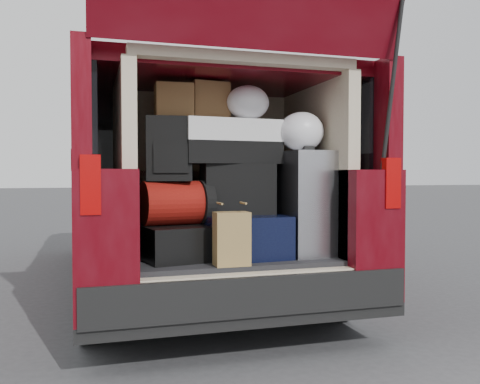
{
  "coord_description": "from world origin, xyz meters",
  "views": [
    {
      "loc": [
        -0.86,
        -2.97,
        1.07
      ],
      "look_at": [
        0.08,
        0.2,
        0.96
      ],
      "focal_mm": 38.0,
      "sensor_mm": 36.0,
      "label": 1
    }
  ],
  "objects_px": {
    "black_soft_case": "(237,189)",
    "backpack": "(169,149)",
    "silver_roller": "(302,203)",
    "red_duffel": "(176,203)",
    "kraft_bag": "(232,239)",
    "black_hardshell": "(171,242)",
    "navy_hardshell": "(240,235)",
    "twotone_duffel": "(229,142)"
  },
  "relations": [
    {
      "from": "black_soft_case",
      "to": "twotone_duffel",
      "type": "xyz_separation_m",
      "value": [
        -0.05,
        0.02,
        0.3
      ]
    },
    {
      "from": "backpack",
      "to": "red_duffel",
      "type": "bearing_deg",
      "value": 17.5
    },
    {
      "from": "backpack",
      "to": "silver_roller",
      "type": "bearing_deg",
      "value": 3.19
    },
    {
      "from": "navy_hardshell",
      "to": "black_soft_case",
      "type": "height_order",
      "value": "black_soft_case"
    },
    {
      "from": "navy_hardshell",
      "to": "twotone_duffel",
      "type": "distance_m",
      "value": 0.6
    },
    {
      "from": "kraft_bag",
      "to": "twotone_duffel",
      "type": "relative_size",
      "value": 0.49
    },
    {
      "from": "red_duffel",
      "to": "twotone_duffel",
      "type": "height_order",
      "value": "twotone_duffel"
    },
    {
      "from": "navy_hardshell",
      "to": "kraft_bag",
      "type": "height_order",
      "value": "kraft_bag"
    },
    {
      "from": "navy_hardshell",
      "to": "kraft_bag",
      "type": "bearing_deg",
      "value": -117.63
    },
    {
      "from": "kraft_bag",
      "to": "black_soft_case",
      "type": "height_order",
      "value": "black_soft_case"
    },
    {
      "from": "navy_hardshell",
      "to": "silver_roller",
      "type": "xyz_separation_m",
      "value": [
        0.41,
        -0.06,
        0.2
      ]
    },
    {
      "from": "silver_roller",
      "to": "twotone_duffel",
      "type": "xyz_separation_m",
      "value": [
        -0.46,
        0.12,
        0.4
      ]
    },
    {
      "from": "black_hardshell",
      "to": "backpack",
      "type": "height_order",
      "value": "backpack"
    },
    {
      "from": "silver_roller",
      "to": "red_duffel",
      "type": "height_order",
      "value": "silver_roller"
    },
    {
      "from": "black_soft_case",
      "to": "red_duffel",
      "type": "bearing_deg",
      "value": -171.58
    },
    {
      "from": "navy_hardshell",
      "to": "twotone_duffel",
      "type": "xyz_separation_m",
      "value": [
        -0.05,
        0.06,
        0.6
      ]
    },
    {
      "from": "kraft_bag",
      "to": "black_hardshell",
      "type": "bearing_deg",
      "value": 131.6
    },
    {
      "from": "kraft_bag",
      "to": "backpack",
      "type": "height_order",
      "value": "backpack"
    },
    {
      "from": "black_hardshell",
      "to": "red_duffel",
      "type": "bearing_deg",
      "value": -18.3
    },
    {
      "from": "backpack",
      "to": "twotone_duffel",
      "type": "xyz_separation_m",
      "value": [
        0.4,
        0.07,
        0.05
      ]
    },
    {
      "from": "silver_roller",
      "to": "red_duffel",
      "type": "relative_size",
      "value": 1.61
    },
    {
      "from": "backpack",
      "to": "black_hardshell",
      "type": "bearing_deg",
      "value": 49.93
    },
    {
      "from": "silver_roller",
      "to": "kraft_bag",
      "type": "bearing_deg",
      "value": -156.9
    },
    {
      "from": "black_hardshell",
      "to": "black_soft_case",
      "type": "height_order",
      "value": "black_soft_case"
    },
    {
      "from": "red_duffel",
      "to": "backpack",
      "type": "height_order",
      "value": "backpack"
    },
    {
      "from": "black_soft_case",
      "to": "backpack",
      "type": "distance_m",
      "value": 0.52
    },
    {
      "from": "navy_hardshell",
      "to": "backpack",
      "type": "xyz_separation_m",
      "value": [
        -0.46,
        -0.01,
        0.54
      ]
    },
    {
      "from": "navy_hardshell",
      "to": "kraft_bag",
      "type": "xyz_separation_m",
      "value": [
        -0.15,
        -0.34,
        0.02
      ]
    },
    {
      "from": "kraft_bag",
      "to": "twotone_duffel",
      "type": "xyz_separation_m",
      "value": [
        0.09,
        0.39,
        0.58
      ]
    },
    {
      "from": "twotone_duffel",
      "to": "red_duffel",
      "type": "bearing_deg",
      "value": -175.0
    },
    {
      "from": "navy_hardshell",
      "to": "red_duffel",
      "type": "xyz_separation_m",
      "value": [
        -0.41,
        -0.0,
        0.21
      ]
    },
    {
      "from": "black_soft_case",
      "to": "twotone_duffel",
      "type": "height_order",
      "value": "twotone_duffel"
    },
    {
      "from": "backpack",
      "to": "twotone_duffel",
      "type": "bearing_deg",
      "value": 16.2
    },
    {
      "from": "black_hardshell",
      "to": "red_duffel",
      "type": "distance_m",
      "value": 0.24
    },
    {
      "from": "black_hardshell",
      "to": "navy_hardshell",
      "type": "height_order",
      "value": "navy_hardshell"
    },
    {
      "from": "red_duffel",
      "to": "black_soft_case",
      "type": "height_order",
      "value": "black_soft_case"
    },
    {
      "from": "black_hardshell",
      "to": "backpack",
      "type": "relative_size",
      "value": 1.34
    },
    {
      "from": "black_soft_case",
      "to": "backpack",
      "type": "height_order",
      "value": "backpack"
    },
    {
      "from": "black_hardshell",
      "to": "kraft_bag",
      "type": "distance_m",
      "value": 0.45
    },
    {
      "from": "kraft_bag",
      "to": "black_soft_case",
      "type": "relative_size",
      "value": 0.68
    },
    {
      "from": "red_duffel",
      "to": "backpack",
      "type": "xyz_separation_m",
      "value": [
        -0.05,
        -0.01,
        0.33
      ]
    },
    {
      "from": "red_duffel",
      "to": "black_soft_case",
      "type": "relative_size",
      "value": 0.92
    }
  ]
}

